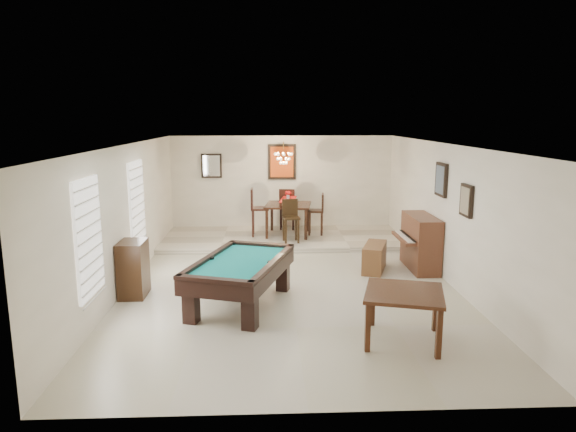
{
  "coord_description": "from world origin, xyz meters",
  "views": [
    {
      "loc": [
        -0.43,
        -9.44,
        3.09
      ],
      "look_at": [
        0.0,
        0.6,
        1.15
      ],
      "focal_mm": 32.0,
      "sensor_mm": 36.0,
      "label": 1
    }
  ],
  "objects": [
    {
      "name": "wall_front",
      "position": [
        0.0,
        -4.5,
        1.3
      ],
      "size": [
        6.0,
        0.04,
        2.6
      ],
      "primitive_type": "cube",
      "color": "silver",
      "rests_on": "ground_plane"
    },
    {
      "name": "piano_bench",
      "position": [
        1.77,
        0.61,
        0.27
      ],
      "size": [
        0.69,
        1.05,
        0.55
      ],
      "primitive_type": "cube",
      "rotation": [
        0.0,
        0.0,
        -0.34
      ],
      "color": "brown",
      "rests_on": "ground_plane"
    },
    {
      "name": "dining_chair_south",
      "position": [
        0.16,
        2.61,
        0.63
      ],
      "size": [
        0.43,
        0.43,
        1.03
      ],
      "primitive_type": null,
      "rotation": [
        0.0,
        0.0,
        0.13
      ],
      "color": "black",
      "rests_on": "dining_step"
    },
    {
      "name": "dining_chair_north",
      "position": [
        0.13,
        4.13,
        0.67
      ],
      "size": [
        0.44,
        0.44,
        1.11
      ],
      "primitive_type": null,
      "rotation": [
        0.0,
        0.0,
        3.07
      ],
      "color": "black",
      "rests_on": "dining_step"
    },
    {
      "name": "window_left_front",
      "position": [
        -2.97,
        -2.2,
        1.4
      ],
      "size": [
        0.06,
        1.0,
        1.7
      ],
      "primitive_type": "cube",
      "color": "white",
      "rests_on": "wall_left"
    },
    {
      "name": "square_table",
      "position": [
        1.47,
        -2.76,
        0.36
      ],
      "size": [
        1.29,
        1.29,
        0.72
      ],
      "primitive_type": null,
      "rotation": [
        0.0,
        0.0,
        -0.27
      ],
      "color": "#32180C",
      "rests_on": "ground_plane"
    },
    {
      "name": "dining_step",
      "position": [
        0.0,
        3.25,
        0.06
      ],
      "size": [
        6.0,
        2.5,
        0.12
      ],
      "primitive_type": "cube",
      "color": "beige",
      "rests_on": "ground_plane"
    },
    {
      "name": "upright_piano",
      "position": [
        2.61,
        0.69,
        0.56
      ],
      "size": [
        0.75,
        1.34,
        1.11
      ],
      "primitive_type": null,
      "color": "#5B2F1D",
      "rests_on": "ground_plane"
    },
    {
      "name": "back_painting",
      "position": [
        0.0,
        4.46,
        1.9
      ],
      "size": [
        0.75,
        0.06,
        0.95
      ],
      "primitive_type": "cube",
      "color": "#D84C14",
      "rests_on": "wall_back"
    },
    {
      "name": "ground_plane",
      "position": [
        0.0,
        0.0,
        -0.01
      ],
      "size": [
        6.0,
        9.0,
        0.02
      ],
      "primitive_type": "cube",
      "color": "beige"
    },
    {
      "name": "chandelier",
      "position": [
        0.0,
        3.2,
        2.2
      ],
      "size": [
        0.44,
        0.44,
        0.6
      ],
      "primitive_type": null,
      "color": "#FFE5B2",
      "rests_on": "ceiling"
    },
    {
      "name": "wall_right",
      "position": [
        3.0,
        0.0,
        1.3
      ],
      "size": [
        0.04,
        9.0,
        2.6
      ],
      "primitive_type": "cube",
      "color": "silver",
      "rests_on": "ground_plane"
    },
    {
      "name": "ceiling",
      "position": [
        0.0,
        0.0,
        2.6
      ],
      "size": [
        6.0,
        9.0,
        0.04
      ],
      "primitive_type": "cube",
      "color": "white",
      "rests_on": "wall_back"
    },
    {
      "name": "right_picture_upper",
      "position": [
        2.96,
        0.3,
        1.9
      ],
      "size": [
        0.06,
        0.55,
        0.65
      ],
      "primitive_type": "cube",
      "color": "slate",
      "rests_on": "wall_right"
    },
    {
      "name": "dining_chair_west",
      "position": [
        -0.59,
        3.34,
        0.72
      ],
      "size": [
        0.45,
        0.45,
        1.21
      ],
      "primitive_type": null,
      "rotation": [
        0.0,
        0.0,
        1.56
      ],
      "color": "black",
      "rests_on": "dining_step"
    },
    {
      "name": "flower_vase",
      "position": [
        0.12,
        3.38,
        1.15
      ],
      "size": [
        0.16,
        0.16,
        0.22
      ],
      "primitive_type": null,
      "rotation": [
        0.0,
        0.0,
        0.23
      ],
      "color": "#B8100F",
      "rests_on": "dining_table"
    },
    {
      "name": "pool_table",
      "position": [
        -0.87,
        -1.27,
        0.38
      ],
      "size": [
        1.86,
        2.54,
        0.76
      ],
      "primitive_type": null,
      "rotation": [
        0.0,
        0.0,
        -0.31
      ],
      "color": "black",
      "rests_on": "ground_plane"
    },
    {
      "name": "window_left_rear",
      "position": [
        -2.97,
        0.6,
        1.4
      ],
      "size": [
        0.06,
        1.0,
        1.7
      ],
      "primitive_type": "cube",
      "color": "white",
      "rests_on": "wall_left"
    },
    {
      "name": "apothecary_chest",
      "position": [
        -2.76,
        -0.72,
        0.49
      ],
      "size": [
        0.44,
        0.65,
        0.98
      ],
      "primitive_type": "cube",
      "color": "black",
      "rests_on": "ground_plane"
    },
    {
      "name": "wall_back",
      "position": [
        0.0,
        4.5,
        1.3
      ],
      "size": [
        6.0,
        0.04,
        2.6
      ],
      "primitive_type": "cube",
      "color": "silver",
      "rests_on": "ground_plane"
    },
    {
      "name": "wall_left",
      "position": [
        -3.0,
        0.0,
        1.3
      ],
      "size": [
        0.04,
        9.0,
        2.6
      ],
      "primitive_type": "cube",
      "color": "silver",
      "rests_on": "ground_plane"
    },
    {
      "name": "dining_table",
      "position": [
        0.12,
        3.38,
        0.58
      ],
      "size": [
        1.26,
        1.26,
        0.92
      ],
      "primitive_type": null,
      "rotation": [
        0.0,
        0.0,
        -0.14
      ],
      "color": "black",
      "rests_on": "dining_step"
    },
    {
      "name": "dining_chair_east",
      "position": [
        0.83,
        3.43,
        0.65
      ],
      "size": [
        0.44,
        0.44,
        1.06
      ],
      "primitive_type": null,
      "rotation": [
        0.0,
        0.0,
        -1.69
      ],
      "color": "black",
      "rests_on": "dining_step"
    },
    {
      "name": "back_mirror",
      "position": [
        -1.9,
        4.46,
        1.8
      ],
      "size": [
        0.55,
        0.06,
        0.65
      ],
      "primitive_type": "cube",
      "color": "white",
      "rests_on": "wall_back"
    },
    {
      "name": "right_picture_lower",
      "position": [
        2.96,
        -1.0,
        1.7
      ],
      "size": [
        0.06,
        0.45,
        0.55
      ],
      "primitive_type": "cube",
      "color": "gray",
      "rests_on": "wall_right"
    }
  ]
}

